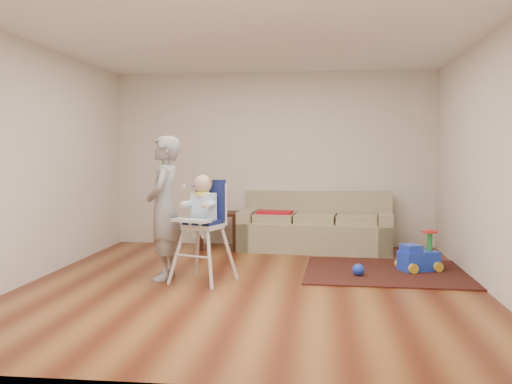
# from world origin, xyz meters

# --- Properties ---
(ground) EXTENTS (5.50, 5.50, 0.00)m
(ground) POSITION_xyz_m (0.00, 0.00, 0.00)
(ground) COLOR #511D0C
(ground) RESTS_ON ground
(room_envelope) EXTENTS (5.04, 5.52, 2.72)m
(room_envelope) POSITION_xyz_m (0.00, 0.53, 1.88)
(room_envelope) COLOR silver
(room_envelope) RESTS_ON ground
(sofa) EXTENTS (2.31, 1.13, 0.86)m
(sofa) POSITION_xyz_m (0.68, 2.30, 0.43)
(sofa) COLOR gray
(sofa) RESTS_ON ground
(side_table) EXTENTS (0.55, 0.55, 0.55)m
(side_table) POSITION_xyz_m (-0.76, 2.31, 0.28)
(side_table) COLOR black
(side_table) RESTS_ON ground
(area_rug) EXTENTS (2.26, 1.73, 0.02)m
(area_rug) POSITION_xyz_m (1.68, 0.81, 0.01)
(area_rug) COLOR black
(area_rug) RESTS_ON ground
(ride_on_toy) EXTENTS (0.54, 0.47, 0.49)m
(ride_on_toy) POSITION_xyz_m (1.95, 0.91, 0.26)
(ride_on_toy) COLOR blue
(ride_on_toy) RESTS_ON area_rug
(toy_ball) EXTENTS (0.14, 0.14, 0.14)m
(toy_ball) POSITION_xyz_m (1.20, 0.52, 0.09)
(toy_ball) COLOR blue
(toy_ball) RESTS_ON area_rug
(high_chair) EXTENTS (0.72, 0.72, 1.22)m
(high_chair) POSITION_xyz_m (-0.56, 0.08, 0.59)
(high_chair) COLOR silver
(high_chair) RESTS_ON ground
(adult) EXTENTS (0.44, 0.63, 1.65)m
(adult) POSITION_xyz_m (-1.04, 0.18, 0.82)
(adult) COLOR gray
(adult) RESTS_ON ground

